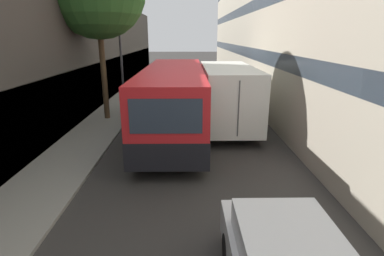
{
  "coord_description": "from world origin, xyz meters",
  "views": [
    {
      "loc": [
        -0.14,
        1.87,
        4.3
      ],
      "look_at": [
        -0.02,
        10.64,
        1.6
      ],
      "focal_mm": 28.0,
      "sensor_mm": 36.0,
      "label": 1
    }
  ],
  "objects_px": {
    "bus": "(174,99)",
    "panel_van": "(180,76)",
    "street_lamp": "(118,12)",
    "box_truck": "(225,92)"
  },
  "relations": [
    {
      "from": "box_truck",
      "to": "panel_van",
      "type": "xyz_separation_m",
      "value": [
        -2.6,
        10.05,
        -0.44
      ]
    },
    {
      "from": "bus",
      "to": "street_lamp",
      "type": "distance_m",
      "value": 5.41
    },
    {
      "from": "street_lamp",
      "to": "box_truck",
      "type": "bearing_deg",
      "value": -8.11
    },
    {
      "from": "panel_van",
      "to": "street_lamp",
      "type": "distance_m",
      "value": 10.6
    },
    {
      "from": "bus",
      "to": "panel_van",
      "type": "relative_size",
      "value": 2.16
    },
    {
      "from": "panel_van",
      "to": "bus",
      "type": "bearing_deg",
      "value": -89.67
    },
    {
      "from": "bus",
      "to": "panel_van",
      "type": "bearing_deg",
      "value": 90.33
    },
    {
      "from": "box_truck",
      "to": "street_lamp",
      "type": "height_order",
      "value": "street_lamp"
    },
    {
      "from": "bus",
      "to": "street_lamp",
      "type": "xyz_separation_m",
      "value": [
        -2.81,
        2.53,
        3.87
      ]
    },
    {
      "from": "panel_van",
      "to": "street_lamp",
      "type": "relative_size",
      "value": 0.61
    }
  ]
}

